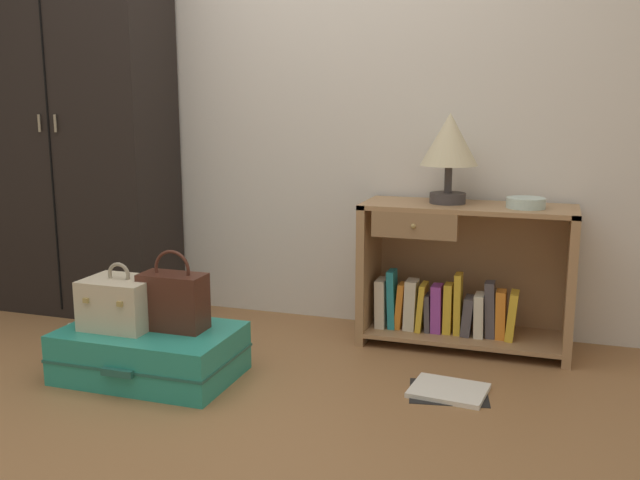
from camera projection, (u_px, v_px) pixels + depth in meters
name	position (u px, v px, depth m)	size (l,w,h in m)	color
ground_plane	(173.00, 428.00, 2.53)	(9.00, 9.00, 0.00)	olive
back_wall	(309.00, 75.00, 3.68)	(6.40, 0.10, 2.60)	silver
wardrobe	(76.00, 122.00, 3.84)	(1.02, 0.47, 2.11)	black
bookshelf	(460.00, 279.00, 3.37)	(0.99, 0.39, 0.69)	#A37A51
table_lamp	(449.00, 144.00, 3.27)	(0.27, 0.27, 0.42)	#3D3838
bowl	(526.00, 203.00, 3.17)	(0.17, 0.17, 0.05)	silver
suitcase_large	(150.00, 353.00, 3.00)	(0.74, 0.49, 0.21)	teal
train_case	(120.00, 303.00, 2.98)	(0.29, 0.25, 0.28)	beige
handbag	(173.00, 300.00, 2.95)	(0.28, 0.14, 0.34)	#472319
bottle	(74.00, 343.00, 3.21)	(0.07, 0.07, 0.17)	white
open_book_on_floor	(449.00, 391.00, 2.84)	(0.35, 0.31, 0.02)	white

